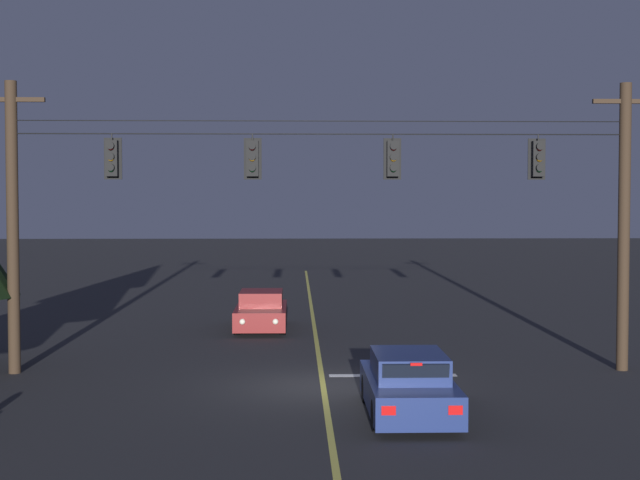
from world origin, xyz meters
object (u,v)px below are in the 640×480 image
Objects in this scene: traffic_light_centre at (393,159)px; car_oncoming_lead at (261,311)px; traffic_light_leftmost at (112,158)px; traffic_light_left_inner at (252,158)px; traffic_light_right_inner at (538,159)px; car_waiting_near_lane at (409,386)px.

traffic_light_centre is 0.28× the size of car_oncoming_lead.
traffic_light_leftmost is 0.28× the size of car_oncoming_lead.
traffic_light_leftmost is 10.44m from car_oncoming_lead.
traffic_light_left_inner is 7.74m from traffic_light_right_inner.
traffic_light_leftmost is 1.00× the size of traffic_light_centre.
traffic_light_right_inner is at bearing 0.00° from traffic_light_centre.
traffic_light_centre is 1.00× the size of traffic_light_right_inner.
traffic_light_leftmost and traffic_light_right_inner have the same top height.
traffic_light_left_inner is at bearing 180.00° from traffic_light_centre.
traffic_light_right_inner is at bearing -46.75° from car_oncoming_lead.
traffic_light_centre reaches higher than car_waiting_near_lane.
traffic_light_centre is 0.28× the size of car_waiting_near_lane.
traffic_light_left_inner is 3.79m from traffic_light_centre.
traffic_light_leftmost is 1.00× the size of traffic_light_left_inner.
traffic_light_left_inner and traffic_light_centre have the same top height.
traffic_light_leftmost reaches higher than car_oncoming_lead.
traffic_light_leftmost and traffic_light_centre have the same top height.
car_oncoming_lead is at bearing 114.97° from traffic_light_centre.
car_oncoming_lead is at bearing 90.58° from traffic_light_left_inner.
traffic_light_centre and traffic_light_right_inner have the same top height.
car_oncoming_lead is (-3.68, 13.51, -0.00)m from car_waiting_near_lane.
car_waiting_near_lane is (-0.19, -5.19, -5.14)m from traffic_light_centre.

